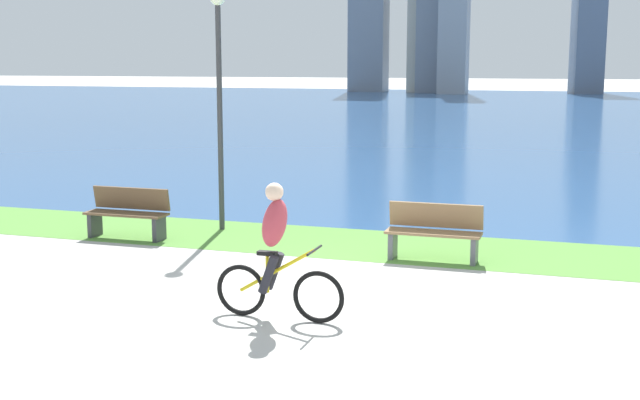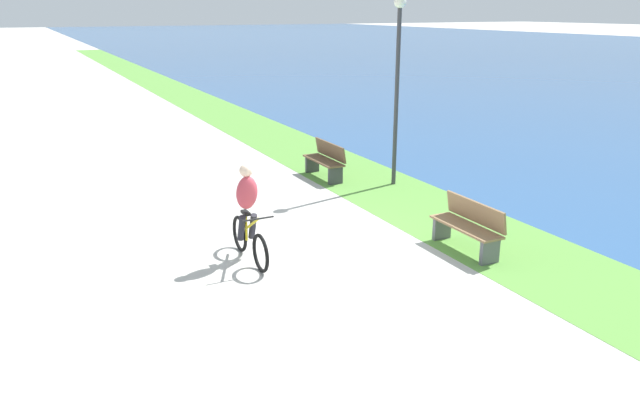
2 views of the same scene
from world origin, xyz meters
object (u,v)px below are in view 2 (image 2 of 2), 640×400
object	(u,v)px
cyclist_lead	(248,214)
bench_near_path	(468,226)
bench_far_along_path	(326,160)
lamppost_tall	(398,66)

from	to	relation	value
cyclist_lead	bench_near_path	xyz separation A→B (m)	(1.30, 3.61, -0.39)
bench_near_path	bench_far_along_path	distance (m)	5.49
cyclist_lead	lamppost_tall	world-z (taller)	lamppost_tall
bench_near_path	bench_far_along_path	bearing A→B (deg)	-179.81
cyclist_lead	bench_far_along_path	world-z (taller)	cyclist_lead
cyclist_lead	bench_far_along_path	distance (m)	5.54
cyclist_lead	bench_far_along_path	xyz separation A→B (m)	(-4.19, 3.59, -0.39)
lamppost_tall	bench_near_path	bearing A→B (deg)	-15.90
cyclist_lead	bench_near_path	bearing A→B (deg)	70.25
bench_far_along_path	lamppost_tall	bearing A→B (deg)	43.89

